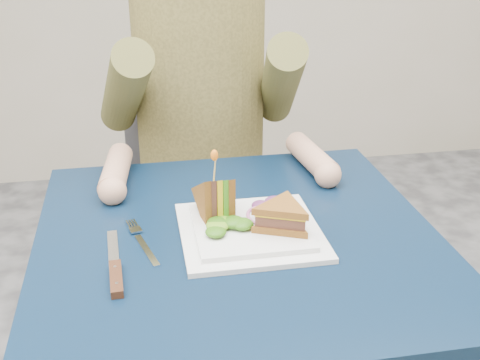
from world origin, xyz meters
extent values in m
cube|color=black|center=(0.00, 0.00, 0.71)|extent=(0.75, 0.75, 0.03)
cylinder|color=#595B5E|center=(-0.32, 0.32, 0.35)|extent=(0.04, 0.04, 0.70)
cylinder|color=#595B5E|center=(0.32, 0.32, 0.35)|extent=(0.04, 0.04, 0.70)
cube|color=#47474C|center=(0.00, 0.59, 0.45)|extent=(0.42, 0.40, 0.04)
cube|color=#47474C|center=(0.00, 0.77, 0.70)|extent=(0.42, 0.03, 0.46)
cylinder|color=#47474C|center=(-0.18, 0.42, 0.21)|extent=(0.02, 0.02, 0.43)
cylinder|color=#47474C|center=(0.18, 0.42, 0.21)|extent=(0.02, 0.02, 0.43)
cylinder|color=#47474C|center=(-0.18, 0.76, 0.21)|extent=(0.02, 0.02, 0.43)
cylinder|color=#47474C|center=(0.18, 0.76, 0.21)|extent=(0.02, 0.02, 0.43)
cylinder|color=brown|center=(0.00, 0.57, 0.87)|extent=(0.34, 0.34, 0.52)
cylinder|color=brown|center=(-0.20, 0.48, 0.89)|extent=(0.15, 0.39, 0.31)
cylinder|color=tan|center=(-0.23, 0.28, 0.76)|extent=(0.08, 0.20, 0.06)
sphere|color=tan|center=(-0.23, 0.18, 0.76)|extent=(0.06, 0.06, 0.06)
cylinder|color=brown|center=(0.20, 0.48, 0.89)|extent=(0.15, 0.39, 0.31)
cylinder|color=tan|center=(0.23, 0.28, 0.76)|extent=(0.08, 0.20, 0.06)
sphere|color=tan|center=(0.23, 0.18, 0.76)|extent=(0.06, 0.06, 0.06)
cube|color=white|center=(0.02, -0.01, 0.73)|extent=(0.26, 0.26, 0.01)
cube|color=white|center=(0.02, -0.01, 0.74)|extent=(0.21, 0.21, 0.01)
cube|color=silver|center=(-0.17, -0.03, 0.73)|extent=(0.04, 0.12, 0.00)
cube|color=silver|center=(-0.19, 0.04, 0.73)|extent=(0.03, 0.03, 0.00)
cube|color=silver|center=(-0.20, 0.07, 0.73)|extent=(0.01, 0.03, 0.00)
cube|color=silver|center=(-0.20, 0.07, 0.73)|extent=(0.01, 0.03, 0.00)
cube|color=silver|center=(-0.19, 0.07, 0.73)|extent=(0.01, 0.03, 0.00)
cube|color=silver|center=(-0.19, 0.07, 0.73)|extent=(0.01, 0.03, 0.00)
cube|color=silver|center=(-0.23, -0.02, 0.73)|extent=(0.02, 0.14, 0.00)
cube|color=black|center=(-0.22, -0.12, 0.74)|extent=(0.02, 0.10, 0.01)
cylinder|color=silver|center=(-0.23, -0.10, 0.74)|extent=(0.01, 0.01, 0.00)
cylinder|color=silver|center=(-0.22, -0.15, 0.74)|extent=(0.01, 0.01, 0.00)
cylinder|color=tan|center=(-0.04, 0.04, 0.85)|extent=(0.01, 0.01, 0.06)
ellipsoid|color=orange|center=(-0.04, 0.04, 0.88)|extent=(0.01, 0.01, 0.02)
torus|color=#9E4C7A|center=(0.04, 0.00, 0.77)|extent=(0.04, 0.04, 0.02)
camera|label=1|loc=(-0.17, -0.97, 1.29)|focal=45.00mm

